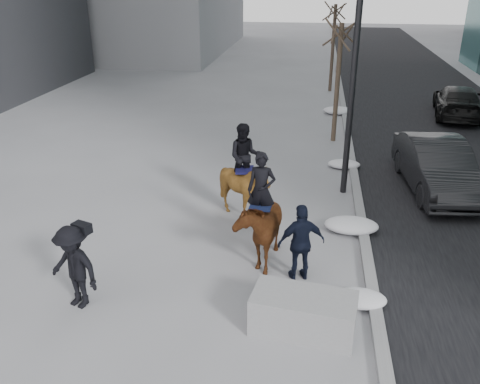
# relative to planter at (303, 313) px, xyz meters

# --- Properties ---
(ground) EXTENTS (120.00, 120.00, 0.00)m
(ground) POSITION_rel_planter_xyz_m (-1.60, 1.62, -0.38)
(ground) COLOR gray
(ground) RESTS_ON ground
(road) EXTENTS (8.00, 90.00, 0.01)m
(road) POSITION_rel_planter_xyz_m (5.40, 11.62, -0.37)
(road) COLOR black
(road) RESTS_ON ground
(curb) EXTENTS (0.25, 90.00, 0.12)m
(curb) POSITION_rel_planter_xyz_m (1.40, 11.62, -0.32)
(curb) COLOR gray
(curb) RESTS_ON ground
(planter) EXTENTS (2.01, 1.21, 0.76)m
(planter) POSITION_rel_planter_xyz_m (0.00, 0.00, 0.00)
(planter) COLOR gray
(planter) RESTS_ON ground
(car_near) EXTENTS (2.08, 4.85, 1.55)m
(car_near) POSITION_rel_planter_xyz_m (3.75, 7.26, 0.40)
(car_near) COLOR black
(car_near) RESTS_ON ground
(car_far) EXTENTS (2.67, 5.07, 1.40)m
(car_far) POSITION_rel_planter_xyz_m (6.47, 16.32, 0.32)
(car_far) COLOR black
(car_far) RESTS_ON ground
(tree_near) EXTENTS (1.20, 1.20, 4.94)m
(tree_near) POSITION_rel_planter_xyz_m (0.80, 11.79, 2.09)
(tree_near) COLOR #3D2B24
(tree_near) RESTS_ON ground
(tree_far) EXTENTS (1.20, 1.20, 5.07)m
(tree_far) POSITION_rel_planter_xyz_m (0.80, 20.96, 2.16)
(tree_far) COLOR #342B1F
(tree_far) RESTS_ON ground
(mounted_left) EXTENTS (1.01, 2.02, 2.56)m
(mounted_left) POSITION_rel_planter_xyz_m (-1.08, 2.44, 0.57)
(mounted_left) COLOR #491F0E
(mounted_left) RESTS_ON ground
(mounted_right) EXTENTS (1.54, 1.69, 2.59)m
(mounted_right) POSITION_rel_planter_xyz_m (-1.75, 4.55, 0.66)
(mounted_right) COLOR #4E2F0F
(mounted_right) RESTS_ON ground
(feeder) EXTENTS (1.11, 1.01, 1.75)m
(feeder) POSITION_rel_planter_xyz_m (-0.13, 1.75, 0.50)
(feeder) COLOR black
(feeder) RESTS_ON ground
(camera_crew) EXTENTS (1.29, 1.01, 1.75)m
(camera_crew) POSITION_rel_planter_xyz_m (-4.48, 0.13, 0.51)
(camera_crew) COLOR black
(camera_crew) RESTS_ON ground
(lamppost) EXTENTS (0.25, 1.19, 9.09)m
(lamppost) POSITION_rel_planter_xyz_m (1.00, 6.61, 4.62)
(lamppost) COLOR black
(lamppost) RESTS_ON ground
(snow_piles) EXTENTS (1.38, 15.72, 0.35)m
(snow_piles) POSITION_rel_planter_xyz_m (1.10, 8.30, -0.22)
(snow_piles) COLOR silver
(snow_piles) RESTS_ON ground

